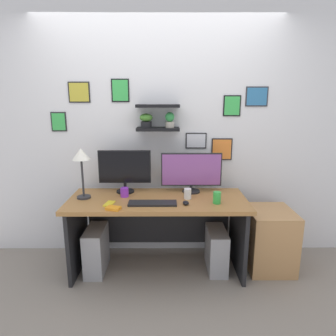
# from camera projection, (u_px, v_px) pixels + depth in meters

# --- Properties ---
(ground_plane) EXTENTS (8.00, 8.00, 0.00)m
(ground_plane) POSITION_uv_depth(u_px,v_px,m) (158.00, 268.00, 2.98)
(ground_plane) COLOR gray
(back_wall_assembly) EXTENTS (4.40, 0.24, 2.70)m
(back_wall_assembly) POSITION_uv_depth(u_px,v_px,m) (159.00, 131.00, 3.10)
(back_wall_assembly) COLOR silver
(back_wall_assembly) RESTS_ON ground
(desk) EXTENTS (1.71, 0.68, 0.75)m
(desk) POSITION_uv_depth(u_px,v_px,m) (158.00, 217.00, 2.91)
(desk) COLOR #9E6B38
(desk) RESTS_ON ground
(monitor_left) EXTENTS (0.53, 0.18, 0.43)m
(monitor_left) POSITION_uv_depth(u_px,v_px,m) (125.00, 169.00, 2.96)
(monitor_left) COLOR black
(monitor_left) RESTS_ON desk
(monitor_right) EXTENTS (0.62, 0.18, 0.41)m
(monitor_right) POSITION_uv_depth(u_px,v_px,m) (191.00, 171.00, 2.97)
(monitor_right) COLOR black
(monitor_right) RESTS_ON desk
(keyboard) EXTENTS (0.44, 0.14, 0.02)m
(keyboard) POSITION_uv_depth(u_px,v_px,m) (153.00, 203.00, 2.66)
(keyboard) COLOR black
(keyboard) RESTS_ON desk
(computer_mouse) EXTENTS (0.06, 0.09, 0.03)m
(computer_mouse) POSITION_uv_depth(u_px,v_px,m) (186.00, 203.00, 2.66)
(computer_mouse) COLOR black
(computer_mouse) RESTS_ON desk
(desk_lamp) EXTENTS (0.17, 0.17, 0.49)m
(desk_lamp) POSITION_uv_depth(u_px,v_px,m) (81.00, 159.00, 2.74)
(desk_lamp) COLOR #2D2D33
(desk_lamp) RESTS_ON desk
(cell_phone) EXTENTS (0.09, 0.15, 0.01)m
(cell_phone) POSITION_uv_depth(u_px,v_px,m) (109.00, 204.00, 2.66)
(cell_phone) COLOR yellow
(cell_phone) RESTS_ON desk
(coffee_mug) EXTENTS (0.08, 0.08, 0.09)m
(coffee_mug) POSITION_uv_depth(u_px,v_px,m) (124.00, 192.00, 2.86)
(coffee_mug) COLOR purple
(coffee_mug) RESTS_ON desk
(pen_cup) EXTENTS (0.07, 0.07, 0.10)m
(pen_cup) POSITION_uv_depth(u_px,v_px,m) (188.00, 194.00, 2.80)
(pen_cup) COLOR white
(pen_cup) RESTS_ON desk
(scissors_tray) EXTENTS (0.14, 0.11, 0.02)m
(scissors_tray) POSITION_uv_depth(u_px,v_px,m) (113.00, 208.00, 2.53)
(scissors_tray) COLOR orange
(scissors_tray) RESTS_ON desk
(water_cup) EXTENTS (0.07, 0.07, 0.11)m
(water_cup) POSITION_uv_depth(u_px,v_px,m) (217.00, 198.00, 2.67)
(water_cup) COLOR green
(water_cup) RESTS_ON desk
(drawer_cabinet) EXTENTS (0.44, 0.50, 0.61)m
(drawer_cabinet) POSITION_uv_depth(u_px,v_px,m) (269.00, 239.00, 2.96)
(drawer_cabinet) COLOR tan
(drawer_cabinet) RESTS_ON ground
(computer_tower_left) EXTENTS (0.18, 0.40, 0.45)m
(computer_tower_left) POSITION_uv_depth(u_px,v_px,m) (96.00, 250.00, 2.90)
(computer_tower_left) COLOR #99999E
(computer_tower_left) RESTS_ON ground
(computer_tower_right) EXTENTS (0.18, 0.40, 0.42)m
(computer_tower_right) POSITION_uv_depth(u_px,v_px,m) (216.00, 249.00, 2.94)
(computer_tower_right) COLOR #99999E
(computer_tower_right) RESTS_ON ground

